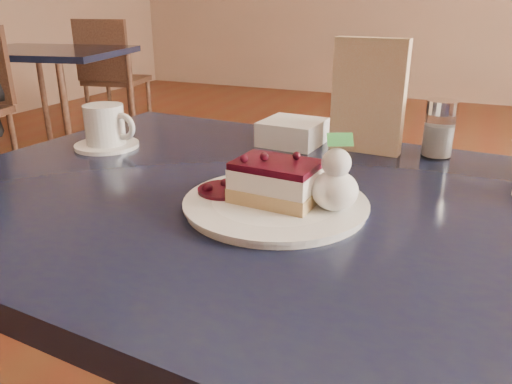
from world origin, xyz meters
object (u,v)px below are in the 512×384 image
at_px(main_table, 288,243).
at_px(bg_table_far_left, 60,148).
at_px(cheesecake_slice, 276,182).
at_px(dessert_plate, 276,204).
at_px(coffee_set, 106,129).

bearing_deg(main_table, bg_table_far_left, 146.04).
bearing_deg(main_table, cheesecake_slice, -90.00).
distance_m(main_table, dessert_plate, 0.10).
height_order(cheesecake_slice, coffee_set, coffee_set).
bearing_deg(bg_table_far_left, cheesecake_slice, -50.99).
relative_size(cheesecake_slice, bg_table_far_left, 0.07).
bearing_deg(coffee_set, cheesecake_slice, -20.20).
distance_m(main_table, coffee_set, 0.46).
relative_size(cheesecake_slice, coffee_set, 0.90).
xyz_separation_m(main_table, bg_table_far_left, (-2.33, 1.81, -0.59)).
bearing_deg(cheesecake_slice, dessert_plate, 93.97).
relative_size(main_table, cheesecake_slice, 9.97).
relative_size(coffee_set, bg_table_far_left, 0.08).
xyz_separation_m(dessert_plate, bg_table_far_left, (-2.32, 1.86, -0.68)).
bearing_deg(bg_table_far_left, dessert_plate, -50.99).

